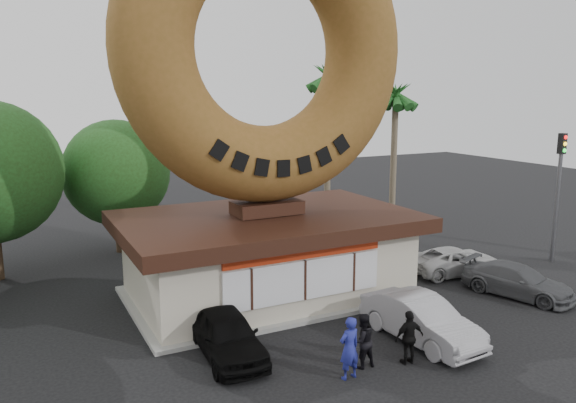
% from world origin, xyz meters
% --- Properties ---
extents(ground, '(90.00, 90.00, 0.00)m').
position_xyz_m(ground, '(0.00, 0.00, 0.00)').
color(ground, black).
rests_on(ground, ground).
extents(donut_shop, '(11.20, 7.20, 3.80)m').
position_xyz_m(donut_shop, '(0.00, 5.98, 1.77)').
color(donut_shop, beige).
rests_on(donut_shop, ground).
extents(giant_donut, '(11.28, 2.88, 11.28)m').
position_xyz_m(giant_donut, '(0.00, 6.00, 9.44)').
color(giant_donut, brown).
rests_on(giant_donut, donut_shop).
extents(tree_mid, '(5.20, 5.20, 6.63)m').
position_xyz_m(tree_mid, '(-4.00, 15.00, 4.02)').
color(tree_mid, '#473321').
rests_on(tree_mid, ground).
extents(palm_near, '(2.60, 2.60, 9.75)m').
position_xyz_m(palm_near, '(7.50, 14.00, 8.41)').
color(palm_near, '#726651').
rests_on(palm_near, ground).
extents(palm_far, '(2.60, 2.60, 8.75)m').
position_xyz_m(palm_far, '(11.00, 12.50, 7.48)').
color(palm_far, '#726651').
rests_on(palm_far, ground).
extents(street_lamp, '(2.11, 0.20, 8.00)m').
position_xyz_m(street_lamp, '(-1.86, 16.00, 4.48)').
color(street_lamp, '#59595E').
rests_on(street_lamp, ground).
extents(traffic_signal, '(0.30, 0.38, 6.07)m').
position_xyz_m(traffic_signal, '(14.00, 3.99, 3.87)').
color(traffic_signal, '#59595E').
rests_on(traffic_signal, ground).
extents(person_left, '(0.71, 0.51, 1.82)m').
position_xyz_m(person_left, '(-0.75, -1.04, 0.91)').
color(person_left, navy).
rests_on(person_left, ground).
extents(person_center, '(0.80, 0.62, 1.64)m').
position_xyz_m(person_center, '(-0.05, -0.65, 0.82)').
color(person_center, black).
rests_on(person_center, ground).
extents(person_right, '(0.98, 0.46, 1.64)m').
position_xyz_m(person_right, '(1.30, -1.10, 0.82)').
color(person_right, black).
rests_on(person_right, ground).
extents(car_black, '(1.90, 4.17, 1.39)m').
position_xyz_m(car_black, '(-3.30, 1.79, 0.69)').
color(car_black, black).
rests_on(car_black, ground).
extents(car_silver, '(1.88, 4.54, 1.46)m').
position_xyz_m(car_silver, '(2.64, -0.04, 0.73)').
color(car_silver, '#9B9A9F').
rests_on(car_silver, ground).
extents(car_grey, '(3.01, 4.61, 1.24)m').
position_xyz_m(car_grey, '(8.74, 1.45, 0.62)').
color(car_grey, '#4D4E51').
rests_on(car_grey, ground).
extents(car_white, '(4.46, 2.56, 1.17)m').
position_xyz_m(car_white, '(8.57, 4.65, 0.59)').
color(car_white, '#B8B8B8').
rests_on(car_white, ground).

